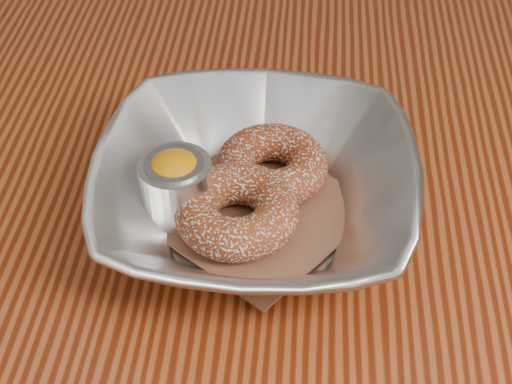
# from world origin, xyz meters

# --- Properties ---
(table) EXTENTS (1.20, 0.80, 0.75)m
(table) POSITION_xyz_m (0.00, 0.00, 0.65)
(table) COLOR brown
(table) RESTS_ON ground_plane
(serving_bowl) EXTENTS (0.25, 0.25, 0.06)m
(serving_bowl) POSITION_xyz_m (-0.11, 0.01, 0.78)
(serving_bowl) COLOR silver
(serving_bowl) RESTS_ON table
(parchment) EXTENTS (0.20, 0.20, 0.00)m
(parchment) POSITION_xyz_m (-0.11, 0.01, 0.76)
(parchment) COLOR brown
(parchment) RESTS_ON table
(donut_back) EXTENTS (0.12, 0.12, 0.03)m
(donut_back) POSITION_xyz_m (-0.10, 0.05, 0.78)
(donut_back) COLOR maroon
(donut_back) RESTS_ON parchment
(donut_front) EXTENTS (0.10, 0.10, 0.03)m
(donut_front) POSITION_xyz_m (-0.12, -0.01, 0.78)
(donut_front) COLOR maroon
(donut_front) RESTS_ON parchment
(ramekin) EXTENTS (0.06, 0.06, 0.06)m
(ramekin) POSITION_xyz_m (-0.17, 0.00, 0.79)
(ramekin) COLOR silver
(ramekin) RESTS_ON table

